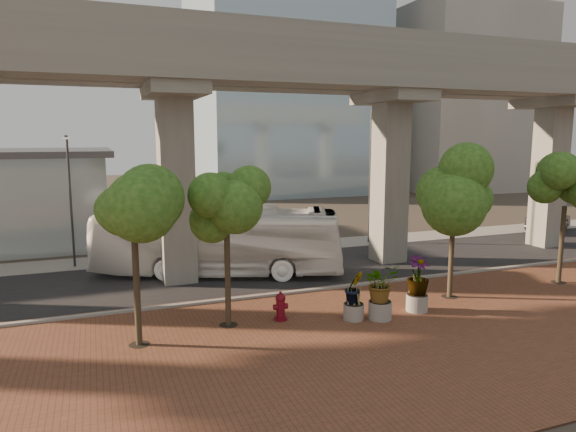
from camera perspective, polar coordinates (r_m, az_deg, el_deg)
name	(u,v)px	position (r m, az deg, el deg)	size (l,w,h in m)	color
ground	(306,280)	(26.09, 1.97, -7.11)	(160.00, 160.00, 0.00)	#3B342B
brick_plaza	(391,336)	(19.34, 11.42, -12.95)	(70.00, 13.00, 0.06)	brown
asphalt_road	(291,270)	(27.87, 0.37, -6.03)	(90.00, 8.00, 0.04)	black
curb_strip	(322,289)	(24.31, 3.81, -8.12)	(70.00, 0.25, 0.16)	gray
far_sidewalk	(260,249)	(32.92, -3.10, -3.72)	(90.00, 3.00, 0.06)	gray
transit_viaduct	(291,134)	(26.95, 0.39, 9.09)	(72.00, 5.60, 12.40)	gray
midrise_block	(459,102)	(76.16, 18.48, 11.97)	(18.00, 16.00, 24.00)	#A49E94
transit_bus	(218,241)	(26.86, -7.74, -2.81)	(3.00, 12.78, 3.56)	white
parked_car	(548,221)	(43.93, 26.95, -0.47)	(1.73, 4.99, 1.64)	black
fire_hydrant	(281,306)	(20.27, -0.83, -10.02)	(0.57, 0.51, 1.13)	maroon
planter_front	(381,286)	(20.47, 10.26, -7.62)	(2.02, 2.02, 2.22)	gray
planter_right	(418,278)	(21.69, 14.23, -6.69)	(2.15, 2.15, 2.30)	gray
planter_left	(354,290)	(20.30, 7.34, -8.15)	(1.78, 1.78, 1.96)	gray
street_tree_far_west	(133,203)	(17.68, -16.86, 1.36)	(3.49, 3.49, 6.53)	#473B29
street_tree_near_west	(226,209)	(18.96, -6.86, 0.77)	(3.09, 3.09, 5.89)	#473B29
street_tree_near_east	(455,186)	(23.38, 18.04, 3.14)	(4.22, 4.22, 6.90)	#473B29
street_tree_far_east	(566,184)	(27.93, 28.54, 3.17)	(3.75, 3.75, 6.60)	#473B29
streetlamp_west	(70,192)	(30.08, -23.06, 2.47)	(0.36, 1.04, 7.19)	#303035
streetlamp_east	(371,167)	(34.66, 9.25, 5.40)	(0.44, 1.29, 8.87)	#313035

